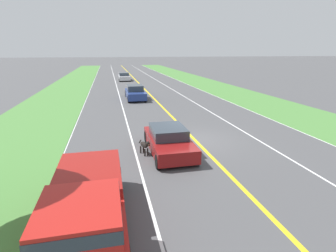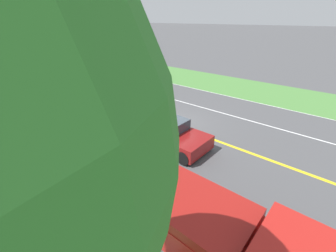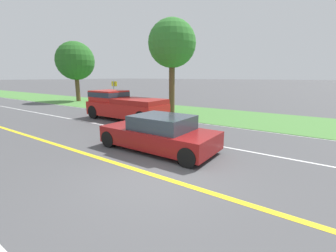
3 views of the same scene
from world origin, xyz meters
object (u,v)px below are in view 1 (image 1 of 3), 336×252
at_px(car_trailing_near, 135,93).
at_px(car_trailing_mid, 124,77).
at_px(ego_car, 169,141).
at_px(dog, 145,145).
at_px(pickup_truck, 86,205).

height_order(car_trailing_near, car_trailing_mid, car_trailing_near).
relative_size(ego_car, car_trailing_mid, 0.92).
relative_size(dog, pickup_truck, 0.21).
bearing_deg(pickup_truck, ego_car, -122.79).
height_order(ego_car, dog, ego_car).
height_order(pickup_truck, car_trailing_near, pickup_truck).
bearing_deg(pickup_truck, dog, -113.36).
height_order(ego_car, pickup_truck, pickup_truck).
xyz_separation_m(ego_car, dog, (1.21, 0.12, -0.11)).
height_order(dog, pickup_truck, pickup_truck).
bearing_deg(dog, ego_car, 166.83).
relative_size(ego_car, pickup_truck, 0.81).
bearing_deg(car_trailing_near, pickup_truck, 80.63).
height_order(ego_car, car_trailing_near, car_trailing_near).
bearing_deg(car_trailing_near, car_trailing_mid, -89.94).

